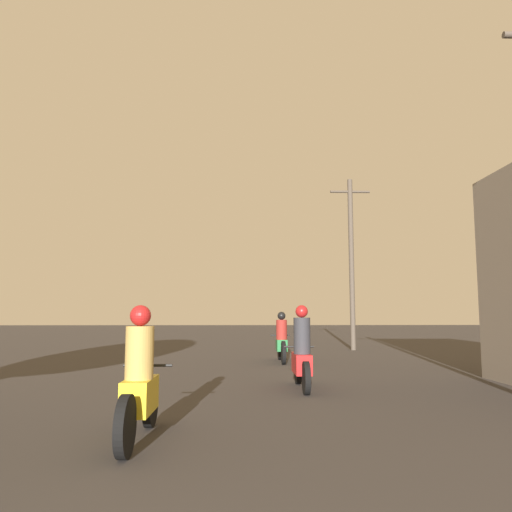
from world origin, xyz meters
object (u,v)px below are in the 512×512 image
(motorcycle_red, at_px, (302,356))
(utility_pole_far, at_px, (351,259))
(motorcycle_yellow, at_px, (140,386))
(motorcycle_green, at_px, (282,342))

(motorcycle_red, relative_size, utility_pole_far, 0.28)
(utility_pole_far, bearing_deg, motorcycle_red, -107.81)
(motorcycle_red, height_order, utility_pole_far, utility_pole_far)
(motorcycle_yellow, relative_size, motorcycle_red, 1.04)
(motorcycle_red, height_order, motorcycle_green, motorcycle_red)
(motorcycle_red, bearing_deg, utility_pole_far, 74.63)
(motorcycle_green, bearing_deg, motorcycle_yellow, -98.73)
(motorcycle_yellow, distance_m, motorcycle_red, 4.47)
(motorcycle_green, height_order, utility_pole_far, utility_pole_far)
(utility_pole_far, bearing_deg, motorcycle_yellow, -111.78)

